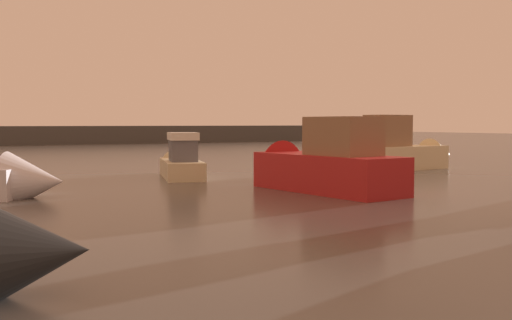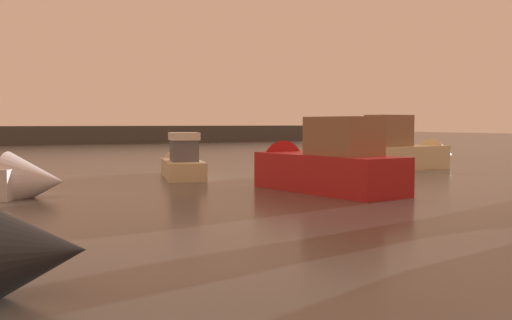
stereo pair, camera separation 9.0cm
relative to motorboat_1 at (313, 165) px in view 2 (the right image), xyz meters
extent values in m
plane|color=#4C4742|center=(-5.49, 18.13, -0.88)|extent=(220.00, 220.00, 0.00)
cube|color=#B21E1E|center=(0.09, -0.79, -0.24)|extent=(2.76, 6.05, 1.28)
cone|color=#B21E1E|center=(-0.31, 2.63, -0.17)|extent=(2.20, 2.10, 2.00)
cube|color=#8C6647|center=(0.18, -1.55, 1.05)|extent=(1.85, 2.49, 1.29)
cone|color=black|center=(-10.99, -9.36, -0.28)|extent=(2.35, 2.44, 2.07)
cone|color=silver|center=(-9.02, 2.05, -0.35)|extent=(2.47, 2.51, 1.89)
cube|color=beige|center=(-2.32, 6.68, -0.50)|extent=(2.70, 4.83, 0.76)
cone|color=beige|center=(-1.61, 9.26, -0.46)|extent=(1.78, 1.72, 1.47)
cube|color=#595960|center=(-2.50, 6.02, 0.33)|extent=(1.47, 1.89, 0.89)
cube|color=silver|center=(-2.50, 6.02, 0.93)|extent=(1.62, 2.08, 0.31)
cube|color=beige|center=(8.75, 5.65, -0.28)|extent=(6.11, 2.47, 1.19)
cone|color=beige|center=(12.17, 6.01, -0.22)|extent=(1.86, 1.96, 1.80)
cube|color=#8C6647|center=(8.21, 5.60, 1.10)|extent=(2.38, 1.45, 1.57)
camera|label=1|loc=(-11.98, -18.03, 1.48)|focal=42.92mm
camera|label=2|loc=(-11.90, -18.08, 1.48)|focal=42.92mm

